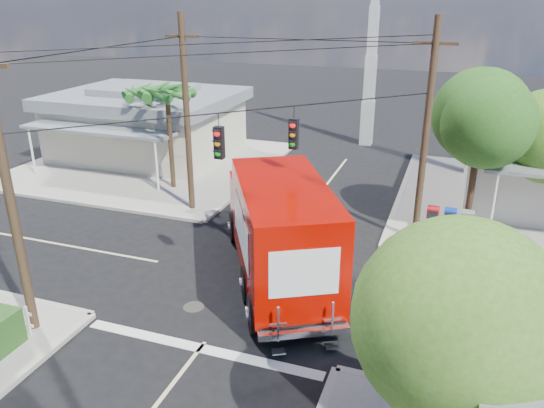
% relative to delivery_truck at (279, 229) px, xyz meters
% --- Properties ---
extents(ground, '(120.00, 120.00, 0.00)m').
position_rel_delivery_truck_xyz_m(ground, '(-0.84, -0.36, -1.99)').
color(ground, black).
rests_on(ground, ground).
extents(sidewalk_nw, '(14.12, 14.12, 0.14)m').
position_rel_delivery_truck_xyz_m(sidewalk_nw, '(-11.72, 10.52, -1.92)').
color(sidewalk_nw, gray).
rests_on(sidewalk_nw, ground).
extents(road_markings, '(32.00, 32.00, 0.01)m').
position_rel_delivery_truck_xyz_m(road_markings, '(-0.84, -1.83, -1.98)').
color(road_markings, beige).
rests_on(road_markings, ground).
extents(building_nw, '(10.80, 10.20, 4.30)m').
position_rel_delivery_truck_xyz_m(building_nw, '(-12.84, 12.10, 0.23)').
color(building_nw, beige).
rests_on(building_nw, sidewalk_nw).
extents(radio_tower, '(0.80, 0.80, 17.00)m').
position_rel_delivery_truck_xyz_m(radio_tower, '(-0.34, 19.64, 3.65)').
color(radio_tower, silver).
rests_on(radio_tower, ground).
extents(tree_ne_front, '(4.21, 4.14, 6.66)m').
position_rel_delivery_truck_xyz_m(tree_ne_front, '(6.37, 6.40, 2.78)').
color(tree_ne_front, '#422D1C').
rests_on(tree_ne_front, sidewalk_ne).
extents(tree_ne_back, '(3.77, 3.66, 5.82)m').
position_rel_delivery_truck_xyz_m(tree_ne_back, '(8.97, 8.60, 2.20)').
color(tree_ne_back, '#422D1C').
rests_on(tree_ne_back, sidewalk_ne).
extents(tree_se, '(3.67, 3.54, 5.62)m').
position_rel_delivery_truck_xyz_m(tree_se, '(6.17, -7.60, 2.05)').
color(tree_se, '#422D1C').
rests_on(tree_se, sidewalk_se).
extents(palm_nw_front, '(3.01, 3.08, 5.59)m').
position_rel_delivery_truck_xyz_m(palm_nw_front, '(-8.34, 7.14, 3.05)').
color(palm_nw_front, '#422D1C').
rests_on(palm_nw_front, sidewalk_nw).
extents(palm_nw_back, '(3.01, 3.08, 5.19)m').
position_rel_delivery_truck_xyz_m(palm_nw_back, '(-10.34, 8.64, 2.68)').
color(palm_nw_back, '#422D1C').
rests_on(palm_nw_back, sidewalk_nw).
extents(utility_poles, '(12.00, 10.68, 9.00)m').
position_rel_delivery_truck_xyz_m(utility_poles, '(-2.43, 1.24, 2.69)').
color(utility_poles, '#473321').
rests_on(utility_poles, ground).
extents(vending_boxes, '(1.90, 0.50, 1.10)m').
position_rel_delivery_truck_xyz_m(vending_boxes, '(5.66, 5.84, -1.30)').
color(vending_boxes, red).
rests_on(vending_boxes, sidewalk_ne).
extents(delivery_truck, '(6.65, 9.19, 3.91)m').
position_rel_delivery_truck_xyz_m(delivery_truck, '(0.00, 0.00, 0.00)').
color(delivery_truck, black).
rests_on(delivery_truck, ground).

